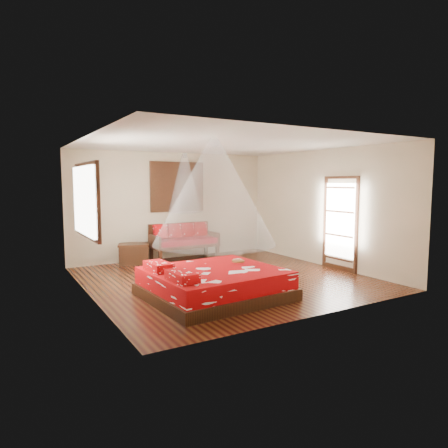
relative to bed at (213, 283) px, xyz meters
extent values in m
cube|color=black|center=(0.89, 1.09, -0.26)|extent=(5.50, 5.50, 0.02)
cube|color=silver|center=(0.89, 1.09, 2.56)|extent=(5.50, 5.50, 0.02)
cube|color=tan|center=(-1.87, 1.09, 1.15)|extent=(0.02, 5.50, 2.80)
cube|color=tan|center=(3.65, 1.09, 1.15)|extent=(0.02, 5.50, 2.80)
cube|color=tan|center=(0.89, 3.85, 1.15)|extent=(5.50, 0.02, 2.80)
cube|color=tan|center=(0.89, -1.67, 1.15)|extent=(5.50, 0.02, 2.80)
cube|color=black|center=(0.02, 0.00, -0.15)|extent=(2.39, 2.19, 0.20)
cube|color=#A70509|center=(0.02, 0.00, 0.10)|extent=(2.28, 2.08, 0.30)
cube|color=#A70509|center=(-0.81, -0.48, 0.32)|extent=(0.36, 0.62, 0.15)
cube|color=#A70509|center=(-0.87, 0.38, 0.32)|extent=(0.36, 0.62, 0.15)
cube|color=black|center=(0.21, 3.07, -0.04)|extent=(0.08, 0.08, 0.42)
cube|color=black|center=(1.81, 3.07, -0.04)|extent=(0.08, 0.08, 0.42)
cube|color=black|center=(0.21, 3.72, -0.04)|extent=(0.08, 0.08, 0.42)
cube|color=black|center=(1.81, 3.72, -0.04)|extent=(0.08, 0.08, 0.42)
cube|color=black|center=(1.01, 3.39, 0.13)|extent=(1.72, 0.77, 0.08)
cube|color=maroon|center=(1.01, 3.39, 0.24)|extent=(1.66, 0.71, 0.14)
cube|color=black|center=(1.01, 3.74, 0.42)|extent=(1.72, 0.06, 0.55)
cube|color=black|center=(0.19, 3.39, 0.29)|extent=(0.06, 0.77, 0.30)
cube|color=black|center=(1.83, 3.39, 0.29)|extent=(0.06, 0.77, 0.30)
cube|color=#A70509|center=(0.44, 3.62, 0.49)|extent=(0.36, 0.19, 0.38)
cube|color=#A70509|center=(0.82, 3.62, 0.49)|extent=(0.36, 0.19, 0.38)
cube|color=#A70509|center=(1.20, 3.62, 0.49)|extent=(0.36, 0.19, 0.38)
cube|color=#A70509|center=(1.59, 3.62, 0.49)|extent=(0.36, 0.19, 0.38)
cube|color=black|center=(-0.30, 3.54, -0.02)|extent=(0.83, 0.71, 0.46)
cube|color=black|center=(-0.30, 3.54, 0.23)|extent=(0.88, 0.76, 0.05)
cube|color=black|center=(1.01, 3.81, 1.65)|extent=(1.52, 0.06, 1.32)
cube|color=black|center=(1.01, 3.80, 1.65)|extent=(1.35, 0.04, 1.10)
cube|color=black|center=(-1.83, 1.29, 1.45)|extent=(0.08, 1.74, 1.34)
cube|color=white|center=(-1.79, 1.29, 1.45)|extent=(0.04, 1.54, 1.10)
cube|color=black|center=(3.61, 0.49, 0.80)|extent=(0.08, 1.02, 2.16)
cube|color=white|center=(3.59, 0.49, 0.90)|extent=(0.03, 0.82, 1.70)
cylinder|color=brown|center=(0.74, 0.35, 0.26)|extent=(0.24, 0.24, 0.03)
cone|color=silver|center=(0.02, 0.00, 1.60)|extent=(2.15, 2.15, 1.80)
cone|color=silver|center=(1.01, 3.34, 1.75)|extent=(0.86, 0.86, 1.50)
camera|label=1|loc=(-3.31, -6.02, 1.77)|focal=32.00mm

